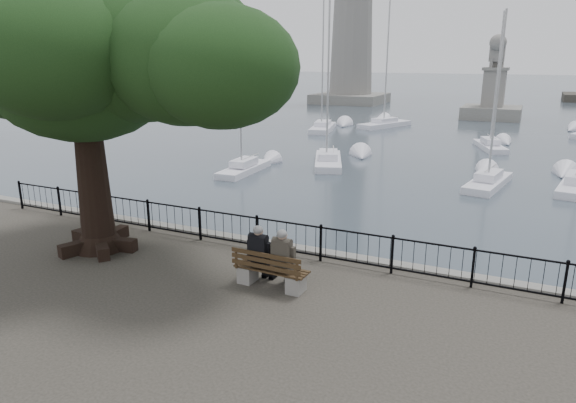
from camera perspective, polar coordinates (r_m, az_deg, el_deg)
The scene contains 14 objects.
harbor at distance 15.41m, azimuth 0.80°, elevation -7.07°, with size 260.00×260.00×1.20m.
railing at distance 14.60m, azimuth 0.00°, elevation -3.93°, with size 22.06×0.06×1.00m.
bench at distance 12.71m, azimuth -1.97°, elevation -8.08°, with size 1.89×0.61×0.99m.
person_left at distance 12.79m, azimuth -2.96°, elevation -6.11°, with size 0.47×0.78×1.57m.
person_right at distance 12.50m, azimuth -0.35°, elevation -6.62°, with size 0.47×0.78×1.57m.
tree at distance 14.86m, azimuth -19.62°, elevation 15.54°, with size 10.51×7.34×8.58m.
lighthouse at distance 76.00m, azimuth 7.22°, elevation 20.07°, with size 9.49×9.49×29.21m.
lion_monument at distance 60.15m, azimuth 21.80°, elevation 10.64°, with size 5.95×5.95×8.79m.
sailboat_a at distance 29.87m, azimuth -4.91°, elevation 3.77°, with size 1.52×4.74×8.46m.
sailboat_b at distance 32.03m, azimuth 4.49°, elevation 4.73°, with size 3.43×5.76×12.22m.
sailboat_c at distance 28.46m, azimuth 21.35°, elevation 2.13°, with size 2.16×5.09×8.83m.
sailboat_e at distance 47.16m, azimuth 3.89°, elevation 8.37°, with size 2.97×6.22×14.25m.
sailboat_f at distance 40.21m, azimuth 21.54°, elevation 5.88°, with size 2.82×4.94×9.63m.
sailboat_h at distance 50.24m, azimuth 10.69°, elevation 8.55°, with size 4.05×6.25×13.09m.
Camera 1 is at (5.83, -9.94, 5.50)m, focal length 32.00 mm.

